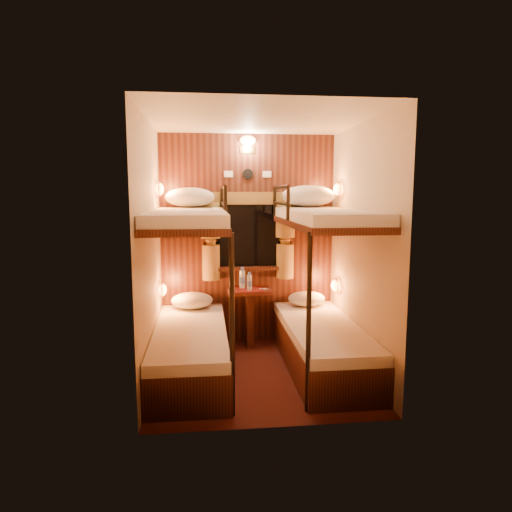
{
  "coord_description": "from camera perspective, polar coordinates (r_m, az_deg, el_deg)",
  "views": [
    {
      "loc": [
        -0.5,
        -4.22,
        1.75
      ],
      "look_at": [
        -0.0,
        0.15,
        1.13
      ],
      "focal_mm": 32.0,
      "sensor_mm": 36.0,
      "label": 1
    }
  ],
  "objects": [
    {
      "name": "wall_front",
      "position": [
        3.25,
        2.44,
        -1.71
      ],
      "size": [
        2.4,
        0.0,
        2.4
      ],
      "primitive_type": "plane",
      "rotation": [
        -1.57,
        0.0,
        0.0
      ],
      "color": "#C6B293",
      "rests_on": "floor"
    },
    {
      "name": "bottle_right",
      "position": [
        5.14,
        -0.83,
        -3.33
      ],
      "size": [
        0.06,
        0.06,
        0.21
      ],
      "rotation": [
        0.0,
        0.0,
        0.06
      ],
      "color": "#99BFE5",
      "rests_on": "table"
    },
    {
      "name": "pillow_upper_right",
      "position": [
        5.13,
        6.53,
        7.47
      ],
      "size": [
        0.6,
        0.43,
        0.24
      ],
      "primitive_type": "ellipsoid",
      "color": "silver",
      "rests_on": "bunk_right"
    },
    {
      "name": "back_panel",
      "position": [
        5.3,
        -1.03,
        2.06
      ],
      "size": [
        2.0,
        0.03,
        2.4
      ],
      "primitive_type": "cube",
      "color": "black",
      "rests_on": "floor"
    },
    {
      "name": "reading_lamps",
      "position": [
        4.97,
        -0.67,
        2.12
      ],
      "size": [
        2.0,
        0.2,
        1.25
      ],
      "color": "orange",
      "rests_on": "wall_left"
    },
    {
      "name": "sachet_b",
      "position": [
        5.23,
        1.06,
        -4.11
      ],
      "size": [
        0.08,
        0.08,
        0.0
      ],
      "primitive_type": "cube",
      "rotation": [
        0.0,
        0.0,
        0.6
      ],
      "color": "silver",
      "rests_on": "table"
    },
    {
      "name": "bottle_left",
      "position": [
        5.24,
        -1.74,
        -2.91
      ],
      "size": [
        0.07,
        0.07,
        0.25
      ],
      "rotation": [
        0.0,
        0.0,
        0.33
      ],
      "color": "#99BFE5",
      "rests_on": "table"
    },
    {
      "name": "floor",
      "position": [
        4.59,
        0.27,
        -14.38
      ],
      "size": [
        2.1,
        2.1,
        0.0
      ],
      "primitive_type": "plane",
      "color": "#34150E",
      "rests_on": "ground"
    },
    {
      "name": "pillow_upper_left",
      "position": [
        5.02,
        -8.26,
        7.28
      ],
      "size": [
        0.54,
        0.38,
        0.21
      ],
      "primitive_type": "ellipsoid",
      "color": "silver",
      "rests_on": "bunk_left"
    },
    {
      "name": "wall_right",
      "position": [
        4.51,
        13.0,
        0.8
      ],
      "size": [
        0.0,
        2.4,
        2.4
      ],
      "primitive_type": "plane",
      "rotation": [
        1.57,
        0.0,
        -1.57
      ],
      "color": "#C6B293",
      "rests_on": "floor"
    },
    {
      "name": "table",
      "position": [
        5.26,
        -0.82,
        -6.68
      ],
      "size": [
        0.5,
        0.34,
        0.66
      ],
      "color": "#592614",
      "rests_on": "floor"
    },
    {
      "name": "curtains",
      "position": [
        5.23,
        -0.97,
        2.68
      ],
      "size": [
        1.1,
        0.22,
        1.0
      ],
      "color": "olive",
      "rests_on": "back_panel"
    },
    {
      "name": "ceiling",
      "position": [
        4.3,
        0.29,
        16.72
      ],
      "size": [
        2.1,
        2.1,
        0.0
      ],
      "primitive_type": "plane",
      "rotation": [
        3.14,
        0.0,
        0.0
      ],
      "color": "silver",
      "rests_on": "wall_back"
    },
    {
      "name": "window",
      "position": [
        5.28,
        -1.0,
        1.82
      ],
      "size": [
        1.0,
        0.12,
        0.79
      ],
      "color": "black",
      "rests_on": "back_panel"
    },
    {
      "name": "bunk_left",
      "position": [
        4.45,
        -8.22,
        -7.59
      ],
      "size": [
        0.72,
        1.9,
        1.82
      ],
      "color": "black",
      "rests_on": "floor"
    },
    {
      "name": "back_fixtures",
      "position": [
        5.26,
        -1.03,
        13.42
      ],
      "size": [
        0.54,
        0.09,
        0.48
      ],
      "color": "black",
      "rests_on": "back_panel"
    },
    {
      "name": "sachet_a",
      "position": [
        5.22,
        0.8,
        -4.13
      ],
      "size": [
        0.08,
        0.06,
        0.01
      ],
      "primitive_type": "cube",
      "rotation": [
        0.0,
        0.0,
        -0.09
      ],
      "color": "silver",
      "rests_on": "table"
    },
    {
      "name": "wall_left",
      "position": [
        4.28,
        -13.14,
        0.43
      ],
      "size": [
        0.0,
        2.4,
        2.4
      ],
      "primitive_type": "plane",
      "rotation": [
        1.57,
        0.0,
        1.57
      ],
      "color": "#C6B293",
      "rests_on": "floor"
    },
    {
      "name": "bunk_right",
      "position": [
        4.59,
        8.28,
        -7.1
      ],
      "size": [
        0.72,
        1.9,
        1.82
      ],
      "color": "black",
      "rests_on": "floor"
    },
    {
      "name": "pillow_lower_right",
      "position": [
        5.27,
        6.32,
        -5.31
      ],
      "size": [
        0.42,
        0.3,
        0.17
      ],
      "primitive_type": "ellipsoid",
      "color": "silver",
      "rests_on": "bunk_right"
    },
    {
      "name": "wall_back",
      "position": [
        5.32,
        -1.05,
        2.08
      ],
      "size": [
        2.4,
        0.0,
        2.4
      ],
      "primitive_type": "plane",
      "rotation": [
        1.57,
        0.0,
        0.0
      ],
      "color": "#C6B293",
      "rests_on": "floor"
    },
    {
      "name": "pillow_lower_left",
      "position": [
        5.17,
        -8.0,
        -5.51
      ],
      "size": [
        0.46,
        0.33,
        0.18
      ],
      "primitive_type": "ellipsoid",
      "color": "silver",
      "rests_on": "bunk_left"
    }
  ]
}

